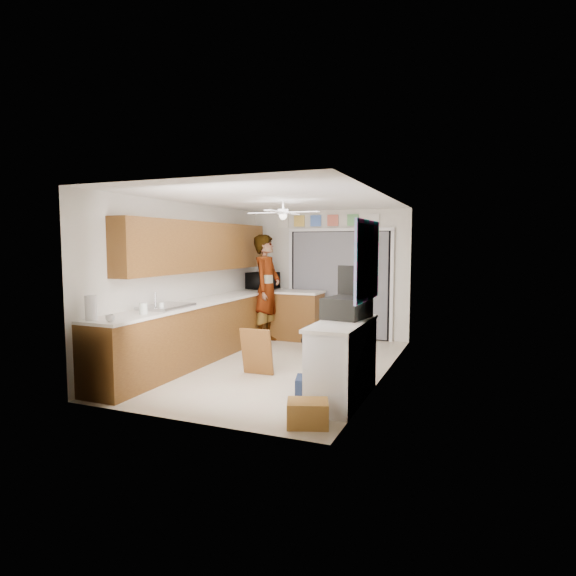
% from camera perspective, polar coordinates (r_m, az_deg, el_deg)
% --- Properties ---
extents(floor, '(5.00, 5.00, 0.00)m').
position_cam_1_polar(floor, '(7.42, -1.18, -9.14)').
color(floor, beige).
rests_on(floor, ground).
extents(ceiling, '(5.00, 5.00, 0.00)m').
position_cam_1_polar(ceiling, '(7.22, -1.22, 10.46)').
color(ceiling, white).
rests_on(ceiling, ground).
extents(wall_back, '(3.20, 0.00, 3.20)m').
position_cam_1_polar(wall_back, '(9.55, 4.75, 1.67)').
color(wall_back, silver).
rests_on(wall_back, ground).
extents(wall_front, '(3.20, 0.00, 3.20)m').
position_cam_1_polar(wall_front, '(5.03, -12.56, -1.67)').
color(wall_front, silver).
rests_on(wall_front, ground).
extents(wall_left, '(0.00, 5.00, 5.00)m').
position_cam_1_polar(wall_left, '(7.98, -11.81, 0.87)').
color(wall_left, silver).
rests_on(wall_left, ground).
extents(wall_right, '(0.00, 5.00, 5.00)m').
position_cam_1_polar(wall_right, '(6.74, 11.39, 0.09)').
color(wall_right, silver).
rests_on(wall_right, ground).
extents(left_base_cabinets, '(0.60, 4.80, 0.90)m').
position_cam_1_polar(left_base_cabinets, '(7.92, -9.89, -4.97)').
color(left_base_cabinets, brown).
rests_on(left_base_cabinets, floor).
extents(left_countertop, '(0.62, 4.80, 0.04)m').
position_cam_1_polar(left_countertop, '(7.85, -9.88, -1.60)').
color(left_countertop, white).
rests_on(left_countertop, left_base_cabinets).
extents(upper_cabinets, '(0.32, 4.00, 0.80)m').
position_cam_1_polar(upper_cabinets, '(8.04, -10.13, 4.85)').
color(upper_cabinets, brown).
rests_on(upper_cabinets, wall_left).
extents(sink_basin, '(0.50, 0.76, 0.06)m').
position_cam_1_polar(sink_basin, '(7.02, -14.21, -2.19)').
color(sink_basin, silver).
rests_on(sink_basin, left_countertop).
extents(faucet, '(0.03, 0.03, 0.22)m').
position_cam_1_polar(faucet, '(7.12, -15.46, -1.35)').
color(faucet, silver).
rests_on(faucet, left_countertop).
extents(peninsula_base, '(1.00, 0.60, 0.90)m').
position_cam_1_polar(peninsula_base, '(9.33, 0.86, -3.34)').
color(peninsula_base, brown).
rests_on(peninsula_base, floor).
extents(peninsula_top, '(1.04, 0.64, 0.04)m').
position_cam_1_polar(peninsula_top, '(9.28, 0.86, -0.47)').
color(peninsula_top, white).
rests_on(peninsula_top, peninsula_base).
extents(back_opening_recess, '(2.00, 0.06, 2.10)m').
position_cam_1_polar(back_opening_recess, '(9.47, 6.13, 0.41)').
color(back_opening_recess, black).
rests_on(back_opening_recess, wall_back).
extents(curtain_panel, '(1.90, 0.03, 2.05)m').
position_cam_1_polar(curtain_panel, '(9.43, 6.07, 0.39)').
color(curtain_panel, gray).
rests_on(curtain_panel, wall_back).
extents(door_trim_left, '(0.06, 0.04, 2.10)m').
position_cam_1_polar(door_trim_left, '(9.77, 0.33, 0.59)').
color(door_trim_left, white).
rests_on(door_trim_left, wall_back).
extents(door_trim_right, '(0.06, 0.04, 2.10)m').
position_cam_1_polar(door_trim_right, '(9.21, 12.19, 0.18)').
color(door_trim_right, white).
rests_on(door_trim_right, wall_back).
extents(door_trim_head, '(2.10, 0.04, 0.06)m').
position_cam_1_polar(door_trim_head, '(9.41, 6.15, 6.90)').
color(door_trim_head, white).
rests_on(door_trim_head, wall_back).
extents(header_frame_0, '(0.22, 0.02, 0.22)m').
position_cam_1_polar(header_frame_0, '(9.71, 1.34, 7.94)').
color(header_frame_0, gold).
rests_on(header_frame_0, wall_back).
extents(header_frame_1, '(0.22, 0.02, 0.22)m').
position_cam_1_polar(header_frame_1, '(9.60, 3.31, 7.96)').
color(header_frame_1, '#4F7AD4').
rests_on(header_frame_1, wall_back).
extents(header_frame_2, '(0.22, 0.02, 0.22)m').
position_cam_1_polar(header_frame_2, '(9.49, 5.33, 7.98)').
color(header_frame_2, '#D4654F').
rests_on(header_frame_2, wall_back).
extents(header_frame_3, '(0.22, 0.02, 0.22)m').
position_cam_1_polar(header_frame_3, '(9.38, 7.69, 7.99)').
color(header_frame_3, '#61A964').
rests_on(header_frame_3, wall_back).
extents(header_frame_4, '(0.22, 0.02, 0.22)m').
position_cam_1_polar(header_frame_4, '(9.29, 10.10, 7.98)').
color(header_frame_4, silver).
rests_on(header_frame_4, wall_back).
extents(route66_sign, '(0.22, 0.02, 0.26)m').
position_cam_1_polar(route66_sign, '(9.84, -0.59, 7.90)').
color(route66_sign, silver).
rests_on(route66_sign, wall_back).
extents(right_counter_base, '(0.50, 1.40, 0.90)m').
position_cam_1_polar(right_counter_base, '(5.78, 6.51, -8.76)').
color(right_counter_base, white).
rests_on(right_counter_base, floor).
extents(right_counter_top, '(0.54, 1.44, 0.04)m').
position_cam_1_polar(right_counter_top, '(5.68, 6.47, -4.15)').
color(right_counter_top, white).
rests_on(right_counter_top, right_counter_base).
extents(abstract_painting, '(0.03, 1.15, 0.95)m').
position_cam_1_polar(abstract_painting, '(5.75, 9.39, 3.24)').
color(abstract_painting, '#DA50C4').
rests_on(abstract_painting, wall_right).
extents(ceiling_fan, '(1.14, 1.14, 0.24)m').
position_cam_1_polar(ceiling_fan, '(7.39, -0.59, 8.94)').
color(ceiling_fan, white).
rests_on(ceiling_fan, ceiling).
extents(microwave, '(0.57, 0.70, 0.33)m').
position_cam_1_polar(microwave, '(9.69, -3.01, 0.88)').
color(microwave, black).
rests_on(microwave, left_countertop).
extents(cup, '(0.13, 0.13, 0.08)m').
position_cam_1_polar(cup, '(5.98, -20.34, -3.38)').
color(cup, white).
rests_on(cup, left_countertop).
extents(jar_a, '(0.11, 0.11, 0.15)m').
position_cam_1_polar(jar_a, '(6.48, -16.76, -2.35)').
color(jar_a, silver).
rests_on(jar_a, left_countertop).
extents(jar_b, '(0.08, 0.08, 0.11)m').
position_cam_1_polar(jar_b, '(6.80, -14.78, -2.11)').
color(jar_b, silver).
rests_on(jar_b, left_countertop).
extents(paper_towel_roll, '(0.18, 0.18, 0.30)m').
position_cam_1_polar(paper_towel_roll, '(6.16, -22.32, -2.19)').
color(paper_towel_roll, white).
rests_on(paper_towel_roll, left_countertop).
extents(suitcase, '(0.54, 0.66, 0.26)m').
position_cam_1_polar(suitcase, '(5.92, 7.00, -2.31)').
color(suitcase, black).
rests_on(suitcase, right_counter_top).
extents(suitcase_rim, '(0.52, 0.64, 0.02)m').
position_cam_1_polar(suitcase_rim, '(5.94, 6.99, -3.36)').
color(suitcase_rim, yellow).
rests_on(suitcase_rim, suitcase).
extents(suitcase_lid, '(0.42, 0.09, 0.50)m').
position_cam_1_polar(suitcase_lid, '(6.18, 7.73, 0.32)').
color(suitcase_lid, black).
rests_on(suitcase_lid, suitcase).
extents(cardboard_box, '(0.50, 0.43, 0.26)m').
position_cam_1_polar(cardboard_box, '(5.04, 2.35, -14.63)').
color(cardboard_box, '#BC8C3B').
rests_on(cardboard_box, floor).
extents(navy_crate, '(0.48, 0.43, 0.25)m').
position_cam_1_polar(navy_crate, '(5.91, 2.98, -11.69)').
color(navy_crate, '#162038').
rests_on(navy_crate, floor).
extents(cabinet_door_panel, '(0.46, 0.19, 0.67)m').
position_cam_1_polar(cabinet_door_panel, '(6.80, -3.72, -7.55)').
color(cabinet_door_panel, brown).
rests_on(cabinet_door_panel, floor).
extents(man, '(0.51, 0.75, 2.02)m').
position_cam_1_polar(man, '(9.01, -2.55, -0.07)').
color(man, white).
rests_on(man, floor).
extents(dog, '(0.27, 0.57, 0.44)m').
position_cam_1_polar(dog, '(8.56, 2.63, -5.71)').
color(dog, black).
rests_on(dog, floor).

